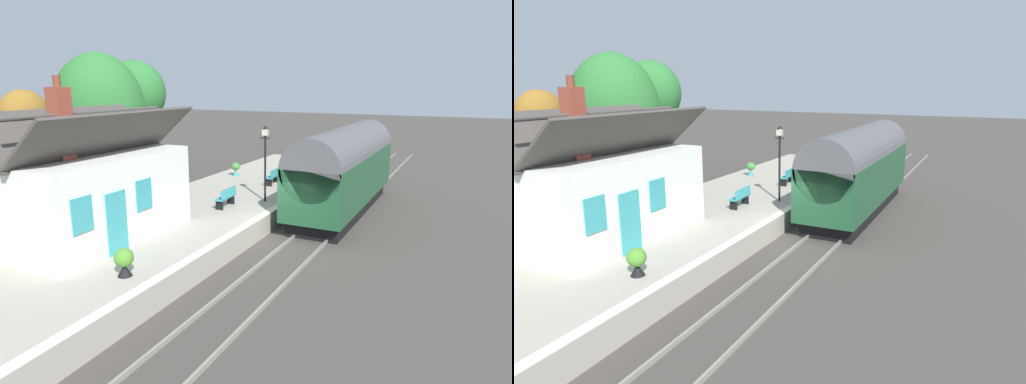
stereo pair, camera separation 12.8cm
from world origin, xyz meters
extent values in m
plane|color=#423D38|center=(0.00, 0.00, 0.00)|extent=(160.00, 160.00, 0.00)
cube|color=#A39B8C|center=(0.00, 4.36, 0.45)|extent=(32.00, 6.71, 0.90)
cube|color=beige|center=(0.00, 1.18, 0.90)|extent=(32.00, 0.36, 0.02)
cube|color=gray|center=(0.00, -1.62, 0.07)|extent=(52.00, 0.08, 0.14)
cube|color=gray|center=(0.00, -0.18, 0.07)|extent=(52.00, 0.08, 0.14)
cube|color=black|center=(5.26, -0.90, 0.35)|extent=(9.76, 2.29, 0.70)
cube|color=#1E4C2D|center=(5.26, -0.90, 1.85)|extent=(10.61, 2.70, 2.30)
cylinder|color=#515154|center=(5.26, -0.90, 3.00)|extent=(10.61, 2.65, 2.65)
cube|color=black|center=(5.26, 0.47, 2.14)|extent=(9.02, 0.03, 0.80)
cylinder|color=black|center=(8.44, -0.90, 0.35)|extent=(0.70, 2.16, 0.70)
cylinder|color=black|center=(2.07, -0.90, 0.35)|extent=(0.70, 2.16, 0.70)
cube|color=black|center=(10.58, -0.90, 2.25)|extent=(0.04, 2.16, 0.90)
cylinder|color=#F2EDCC|center=(10.60, -0.90, 1.27)|extent=(0.06, 0.24, 0.24)
cube|color=red|center=(10.64, -0.90, 0.82)|extent=(0.16, 2.56, 0.24)
cube|color=white|center=(-5.07, 5.33, 2.43)|extent=(6.60, 3.40, 3.08)
cube|color=#47423D|center=(-5.07, 4.48, 4.70)|extent=(7.10, 1.96, 1.69)
cube|color=#47423D|center=(-5.07, 6.18, 4.70)|extent=(7.10, 1.96, 1.69)
cylinder|color=#47423D|center=(-5.07, 5.33, 5.42)|extent=(7.10, 0.16, 0.16)
cube|color=brown|center=(-6.34, 5.33, 5.14)|extent=(0.56, 0.56, 2.33)
cylinder|color=brown|center=(-6.34, 5.33, 6.48)|extent=(0.24, 0.24, 0.36)
cube|color=teal|center=(-5.99, 3.61, 1.95)|extent=(0.90, 0.06, 2.10)
cube|color=teal|center=(-7.39, 3.61, 2.60)|extent=(0.80, 0.05, 1.10)
cube|color=teal|center=(-4.59, 3.61, 2.60)|extent=(0.80, 0.05, 1.10)
cube|color=teal|center=(9.10, 3.43, 1.35)|extent=(1.41, 0.45, 0.06)
cube|color=teal|center=(9.09, 3.25, 1.58)|extent=(1.40, 0.15, 0.40)
cube|color=black|center=(8.54, 3.45, 1.12)|extent=(0.07, 0.36, 0.44)
cube|color=black|center=(9.66, 3.41, 1.12)|extent=(0.07, 0.36, 0.44)
cube|color=teal|center=(0.59, 3.31, 1.35)|extent=(1.41, 0.45, 0.06)
cube|color=teal|center=(0.60, 3.13, 1.58)|extent=(1.40, 0.16, 0.40)
cube|color=black|center=(0.03, 3.29, 1.12)|extent=(0.07, 0.36, 0.44)
cube|color=black|center=(1.15, 3.33, 1.12)|extent=(0.07, 0.36, 0.44)
cube|color=teal|center=(11.15, 3.41, 1.35)|extent=(1.41, 0.42, 0.06)
cube|color=teal|center=(11.15, 3.23, 1.58)|extent=(1.40, 0.12, 0.40)
cube|color=black|center=(10.59, 3.40, 1.12)|extent=(0.07, 0.36, 0.44)
cube|color=black|center=(11.71, 3.41, 1.12)|extent=(0.07, 0.36, 0.44)
cube|color=teal|center=(5.89, 3.31, 1.35)|extent=(1.41, 0.45, 0.06)
cube|color=teal|center=(5.90, 3.13, 1.58)|extent=(1.40, 0.15, 0.40)
cube|color=black|center=(5.33, 3.29, 1.12)|extent=(0.07, 0.36, 0.44)
cube|color=black|center=(6.45, 3.33, 1.12)|extent=(0.07, 0.36, 0.44)
cube|color=#9E5138|center=(10.98, 3.92, 1.09)|extent=(0.99, 0.32, 0.40)
ellipsoid|color=#4C8C2D|center=(10.98, 3.92, 1.41)|extent=(0.89, 0.29, 0.29)
cone|color=black|center=(-7.31, 2.17, 1.08)|extent=(0.44, 0.44, 0.37)
cylinder|color=black|center=(-7.31, 2.17, 0.93)|extent=(0.24, 0.24, 0.06)
ellipsoid|color=#4C8C2D|center=(-7.31, 2.17, 1.47)|extent=(0.58, 0.58, 0.56)
cone|color=teal|center=(7.05, 6.30, 1.09)|extent=(0.44, 0.44, 0.39)
cylinder|color=teal|center=(7.05, 6.30, 0.93)|extent=(0.24, 0.24, 0.06)
ellipsoid|color=#3D8438|center=(7.05, 6.30, 1.48)|extent=(0.57, 0.57, 0.47)
cone|color=#DC1E74|center=(7.05, 6.30, 1.68)|extent=(0.11, 0.11, 0.23)
cylinder|color=black|center=(2.34, 2.12, 2.49)|extent=(0.10, 0.10, 3.18)
cylinder|color=black|center=(2.34, 2.12, 3.93)|extent=(0.05, 0.50, 0.05)
cube|color=beige|center=(2.34, 2.12, 4.22)|extent=(0.24, 0.24, 0.32)
cone|color=black|center=(2.34, 2.12, 4.44)|extent=(0.32, 0.32, 0.14)
cylinder|color=black|center=(4.85, 1.68, 1.45)|extent=(0.06, 0.06, 1.10)
cylinder|color=black|center=(5.45, 1.68, 1.45)|extent=(0.06, 0.06, 1.10)
cube|color=maroon|center=(5.15, 1.68, 2.22)|extent=(0.90, 0.06, 0.44)
cube|color=black|center=(5.15, 1.68, 2.22)|extent=(0.96, 0.03, 0.50)
cylinder|color=#4C3828|center=(0.05, 10.04, 1.54)|extent=(0.44, 0.44, 3.09)
ellipsoid|color=#2D7233|center=(0.05, 10.04, 5.06)|extent=(4.38, 4.44, 5.64)
cylinder|color=#4C3828|center=(1.62, 17.67, 1.66)|extent=(0.43, 0.43, 3.31)
ellipsoid|color=olive|center=(1.62, 17.67, 4.45)|extent=(3.14, 2.70, 3.25)
cylinder|color=#4C3828|center=(7.59, 14.29, 2.14)|extent=(0.29, 0.29, 4.29)
ellipsoid|color=#2D7233|center=(7.59, 14.29, 5.79)|extent=(4.03, 4.22, 4.30)
camera|label=1|loc=(-16.60, -6.69, 6.41)|focal=31.47mm
camera|label=2|loc=(-16.54, -6.80, 6.41)|focal=31.47mm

